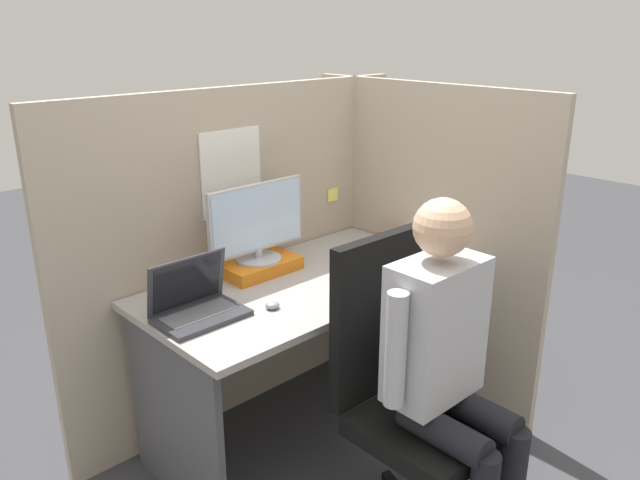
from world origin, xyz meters
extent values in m
plane|color=#3D3D42|center=(0.00, 0.00, 0.00)|extent=(12.00, 12.00, 0.00)
cube|color=tan|center=(0.00, 0.76, 0.78)|extent=(1.90, 0.04, 1.56)
cube|color=white|center=(-0.09, 0.73, 1.19)|extent=(0.32, 0.01, 0.38)
cube|color=#F4EA66|center=(0.55, 0.73, 0.97)|extent=(0.07, 0.01, 0.07)
cube|color=tan|center=(0.72, 0.29, 0.78)|extent=(0.04, 1.38, 1.56)
cube|color=#9E9993|center=(0.00, 0.37, 0.74)|extent=(1.40, 0.73, 0.03)
cube|color=#4C4C51|center=(-0.66, 0.37, 0.36)|extent=(0.03, 0.62, 0.73)
cube|color=#4C4C51|center=(0.66, 0.37, 0.36)|extent=(0.03, 0.62, 0.73)
cube|color=orange|center=(-0.07, 0.58, 0.79)|extent=(0.35, 0.22, 0.06)
cylinder|color=#B2B2B7|center=(-0.07, 0.58, 0.82)|extent=(0.21, 0.21, 0.01)
cylinder|color=#B2B2B7|center=(-0.07, 0.58, 0.85)|extent=(0.04, 0.04, 0.04)
cube|color=#B2B2B7|center=(-0.07, 0.59, 1.01)|extent=(0.50, 0.02, 0.30)
cube|color=silver|center=(-0.07, 0.57, 1.01)|extent=(0.47, 0.00, 0.28)
cube|color=#2D2D33|center=(-0.52, 0.35, 0.77)|extent=(0.33, 0.21, 0.02)
cube|color=#5B5B60|center=(-0.52, 0.37, 0.78)|extent=(0.28, 0.12, 0.00)
cube|color=#2D2D33|center=(-0.52, 0.44, 0.88)|extent=(0.33, 0.05, 0.21)
cube|color=black|center=(-0.52, 0.44, 0.88)|extent=(0.29, 0.04, 0.18)
ellipsoid|color=gray|center=(-0.27, 0.24, 0.77)|extent=(0.06, 0.05, 0.03)
cube|color=#A31919|center=(0.60, 0.40, 0.79)|extent=(0.04, 0.15, 0.05)
cone|color=orange|center=(0.32, 0.17, 0.78)|extent=(0.05, 0.12, 0.05)
cylinder|color=green|center=(0.32, 0.24, 0.78)|extent=(0.03, 0.02, 0.03)
cylinder|color=gray|center=(-0.07, -0.38, 0.22)|extent=(0.05, 0.05, 0.36)
cube|color=black|center=(-0.07, -0.38, 0.44)|extent=(0.47, 0.47, 0.07)
cube|color=black|center=(-0.07, -0.12, 0.79)|extent=(0.44, 0.06, 0.63)
cylinder|color=black|center=(-0.16, -0.51, 0.53)|extent=(0.12, 0.33, 0.11)
cylinder|color=black|center=(0.02, -0.51, 0.53)|extent=(0.12, 0.33, 0.11)
cube|color=#B2B2B7|center=(-0.07, -0.38, 0.83)|extent=(0.34, 0.21, 0.50)
sphere|color=#D8A884|center=(-0.07, -0.38, 1.19)|extent=(0.19, 0.19, 0.19)
cylinder|color=#B2B2B7|center=(-0.27, -0.38, 0.83)|extent=(0.07, 0.07, 0.40)
cylinder|color=#B2B2B7|center=(0.14, -0.39, 0.83)|extent=(0.07, 0.07, 0.40)
camera|label=1|loc=(-1.66, -1.49, 1.81)|focal=35.00mm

